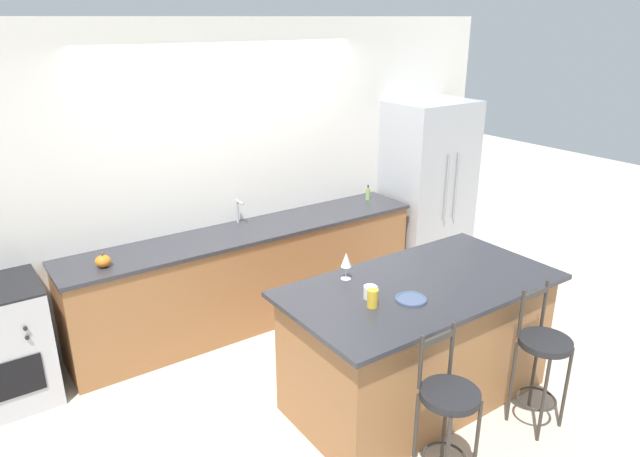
{
  "coord_description": "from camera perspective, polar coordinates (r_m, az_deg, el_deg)",
  "views": [
    {
      "loc": [
        -2.2,
        -3.94,
        2.7
      ],
      "look_at": [
        0.18,
        -0.51,
        1.14
      ],
      "focal_mm": 32.0,
      "sensor_mm": 36.0,
      "label": 1
    }
  ],
  "objects": [
    {
      "name": "ground_plane",
      "position": [
        5.26,
        -4.88,
        -10.51
      ],
      "size": [
        18.0,
        18.0,
        0.0
      ],
      "primitive_type": "plane",
      "color": "beige"
    },
    {
      "name": "wall_back",
      "position": [
        5.27,
        -8.91,
        5.38
      ],
      "size": [
        6.0,
        0.07,
        2.7
      ],
      "color": "silver",
      "rests_on": "ground_plane"
    },
    {
      "name": "back_counter",
      "position": [
        5.32,
        -6.95,
        -4.62
      ],
      "size": [
        3.33,
        0.63,
        0.91
      ],
      "color": "#936038",
      "rests_on": "ground_plane"
    },
    {
      "name": "sink_faucet",
      "position": [
        5.26,
        -8.19,
        1.96
      ],
      "size": [
        0.02,
        0.13,
        0.22
      ],
      "color": "#ADAFB5",
      "rests_on": "back_counter"
    },
    {
      "name": "kitchen_island",
      "position": [
        4.3,
        9.76,
        -11.02
      ],
      "size": [
        1.99,
        1.05,
        0.94
      ],
      "color": "#936038",
      "rests_on": "ground_plane"
    },
    {
      "name": "refrigerator",
      "position": [
        6.33,
        10.64,
        3.98
      ],
      "size": [
        0.89,
        0.69,
        1.88
      ],
      "color": "#ADAFB5",
      "rests_on": "ground_plane"
    },
    {
      "name": "bar_stool_near",
      "position": [
        3.56,
        12.63,
        -17.24
      ],
      "size": [
        0.35,
        0.35,
        1.03
      ],
      "color": "#332D28",
      "rests_on": "ground_plane"
    },
    {
      "name": "bar_stool_far",
      "position": [
        4.22,
        21.32,
        -11.75
      ],
      "size": [
        0.35,
        0.35,
        1.03
      ],
      "color": "#332D28",
      "rests_on": "ground_plane"
    },
    {
      "name": "dinner_plate",
      "position": [
        3.83,
        9.09,
        -6.98
      ],
      "size": [
        0.21,
        0.21,
        0.02
      ],
      "color": "#425170",
      "rests_on": "kitchen_island"
    },
    {
      "name": "wine_glass",
      "position": [
        4.02,
        2.63,
        -3.2
      ],
      "size": [
        0.08,
        0.08,
        0.2
      ],
      "color": "white",
      "rests_on": "kitchen_island"
    },
    {
      "name": "coffee_mug",
      "position": [
        3.81,
        5.06,
        -6.34
      ],
      "size": [
        0.12,
        0.09,
        0.09
      ],
      "color": "white",
      "rests_on": "kitchen_island"
    },
    {
      "name": "tumbler_cup",
      "position": [
        3.69,
        5.28,
        -6.96
      ],
      "size": [
        0.07,
        0.07,
        0.12
      ],
      "color": "gold",
      "rests_on": "kitchen_island"
    },
    {
      "name": "pumpkin_decoration",
      "position": [
        4.63,
        -20.87,
        -3.07
      ],
      "size": [
        0.12,
        0.12,
        0.12
      ],
      "color": "orange",
      "rests_on": "back_counter"
    },
    {
      "name": "soap_bottle",
      "position": [
        5.93,
        4.82,
        3.5
      ],
      "size": [
        0.05,
        0.05,
        0.16
      ],
      "color": "#89B260",
      "rests_on": "back_counter"
    }
  ]
}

